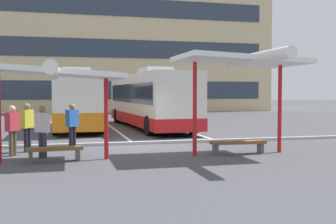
# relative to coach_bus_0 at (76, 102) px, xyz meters

# --- Properties ---
(ground_plane) EXTENTS (160.00, 160.00, 0.00)m
(ground_plane) POSITION_rel_coach_bus_0_xyz_m (2.14, -8.57, -1.59)
(ground_plane) COLOR #47474C
(terminal_building) EXTENTS (40.66, 13.17, 24.32)m
(terminal_building) POSITION_rel_coach_bus_0_xyz_m (2.17, 24.79, 9.20)
(terminal_building) COLOR #D1BC8C
(terminal_building) RESTS_ON ground
(coach_bus_0) EXTENTS (2.57, 10.43, 3.48)m
(coach_bus_0) POSITION_rel_coach_bus_0_xyz_m (0.00, 0.00, 0.00)
(coach_bus_0) COLOR silver
(coach_bus_0) RESTS_ON ground
(coach_bus_1) EXTENTS (3.17, 12.37, 3.53)m
(coach_bus_1) POSITION_rel_coach_bus_0_xyz_m (4.30, -0.43, 0.06)
(coach_bus_1) COLOR silver
(coach_bus_1) RESTS_ON ground
(lane_stripe_0) EXTENTS (0.16, 14.00, 0.01)m
(lane_stripe_0) POSITION_rel_coach_bus_0_xyz_m (-1.59, -1.06, -1.59)
(lane_stripe_0) COLOR white
(lane_stripe_0) RESTS_ON ground
(lane_stripe_1) EXTENTS (0.16, 14.00, 0.01)m
(lane_stripe_1) POSITION_rel_coach_bus_0_xyz_m (2.14, -1.06, -1.59)
(lane_stripe_1) COLOR white
(lane_stripe_1) RESTS_ON ground
(lane_stripe_2) EXTENTS (0.16, 14.00, 0.01)m
(lane_stripe_2) POSITION_rel_coach_bus_0_xyz_m (5.88, -1.06, -1.59)
(lane_stripe_2) COLOR white
(lane_stripe_2) RESTS_ON ground
(waiting_shelter_0) EXTENTS (4.21, 4.64, 2.98)m
(waiting_shelter_0) POSITION_rel_coach_bus_0_xyz_m (-0.98, -11.88, 1.11)
(waiting_shelter_0) COLOR red
(waiting_shelter_0) RESTS_ON ground
(bench_0) EXTENTS (1.73, 0.56, 0.45)m
(bench_0) POSITION_rel_coach_bus_0_xyz_m (-0.98, -11.69, -1.25)
(bench_0) COLOR brown
(bench_0) RESTS_ON ground
(waiting_shelter_1) EXTENTS (4.18, 4.87, 3.41)m
(waiting_shelter_1) POSITION_rel_coach_bus_0_xyz_m (5.18, -11.88, 1.57)
(waiting_shelter_1) COLOR red
(waiting_shelter_1) RESTS_ON ground
(bench_1) EXTENTS (1.97, 0.51, 0.45)m
(bench_1) POSITION_rel_coach_bus_0_xyz_m (5.18, -11.61, -1.25)
(bench_1) COLOR brown
(bench_1) RESTS_ON ground
(platform_kerb) EXTENTS (44.00, 0.24, 0.12)m
(platform_kerb) POSITION_rel_coach_bus_0_xyz_m (2.14, -8.19, -1.53)
(platform_kerb) COLOR #ADADA8
(platform_kerb) RESTS_ON ground
(waiting_passenger_0) EXTENTS (0.45, 0.53, 1.70)m
(waiting_passenger_0) POSITION_rel_coach_bus_0_xyz_m (-2.37, -10.17, -0.60)
(waiting_passenger_0) COLOR brown
(waiting_passenger_0) RESTS_ON ground
(waiting_passenger_1) EXTENTS (0.51, 0.50, 1.72)m
(waiting_passenger_1) POSITION_rel_coach_bus_0_xyz_m (-0.38, -8.93, -0.59)
(waiting_passenger_1) COLOR black
(waiting_passenger_1) RESTS_ON ground
(waiting_passenger_2) EXTENTS (0.46, 0.54, 1.75)m
(waiting_passenger_2) POSITION_rel_coach_bus_0_xyz_m (-1.96, -9.34, -0.57)
(waiting_passenger_2) COLOR black
(waiting_passenger_2) RESTS_ON ground
(waiting_passenger_3) EXTENTS (0.51, 0.49, 1.71)m
(waiting_passenger_3) POSITION_rel_coach_bus_0_xyz_m (-1.37, -10.88, -0.60)
(waiting_passenger_3) COLOR #33384C
(waiting_passenger_3) RESTS_ON ground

